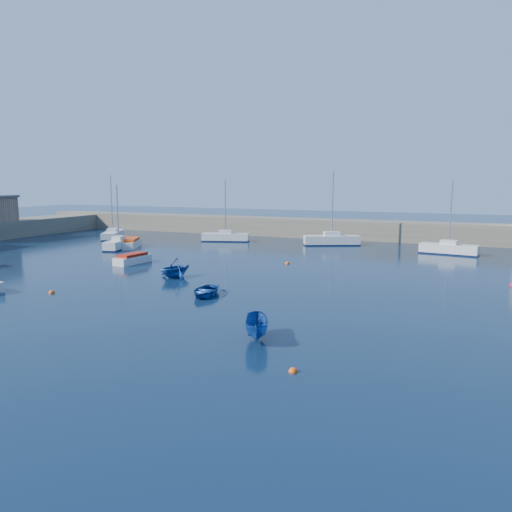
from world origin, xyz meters
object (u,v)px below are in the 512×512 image
at_px(sailboat_7, 449,249).
at_px(dinghy_center, 205,291).
at_px(sailboat_3, 119,244).
at_px(sailboat_4, 113,234).
at_px(motorboat_1, 133,259).
at_px(dinghy_left, 175,268).
at_px(dinghy_right, 257,328).
at_px(sailboat_5, 226,237).
at_px(sailboat_6, 332,240).
at_px(motorboat_2, 130,243).

relative_size(sailboat_7, dinghy_center, 2.42).
xyz_separation_m(sailboat_3, sailboat_4, (-7.89, 8.53, -0.05)).
xyz_separation_m(motorboat_1, dinghy_left, (7.74, -4.44, 0.36)).
bearing_deg(dinghy_right, sailboat_7, 55.06).
xyz_separation_m(sailboat_3, motorboat_1, (8.17, -8.11, -0.14)).
distance_m(sailboat_3, dinghy_right, 38.24).
relative_size(sailboat_5, dinghy_right, 2.62).
bearing_deg(sailboat_4, dinghy_center, -69.45).
xyz_separation_m(motorboat_1, dinghy_right, (20.69, -16.96, 0.14)).
bearing_deg(sailboat_3, dinghy_left, -53.33).
bearing_deg(dinghy_center, sailboat_4, 128.95).
bearing_deg(sailboat_4, motorboat_1, -74.04).
relative_size(sailboat_6, dinghy_center, 2.73).
distance_m(sailboat_7, dinghy_left, 31.21).
height_order(sailboat_4, dinghy_right, sailboat_4).
bearing_deg(sailboat_3, dinghy_center, -54.06).
distance_m(sailboat_3, sailboat_5, 14.47).
bearing_deg(sailboat_5, dinghy_center, -172.94).
height_order(sailboat_6, dinghy_right, sailboat_6).
xyz_separation_m(sailboat_6, dinghy_left, (-6.47, -26.21, 0.15)).
bearing_deg(motorboat_2, sailboat_3, -123.91).
relative_size(sailboat_4, dinghy_left, 2.81).
relative_size(sailboat_3, motorboat_1, 1.81).
bearing_deg(sailboat_5, motorboat_1, 162.47).
bearing_deg(dinghy_left, sailboat_4, 156.21).
distance_m(sailboat_4, sailboat_6, 30.71).
xyz_separation_m(sailboat_5, dinghy_center, (13.38, -29.39, -0.25)).
height_order(motorboat_2, dinghy_center, motorboat_2).
xyz_separation_m(sailboat_7, dinghy_left, (-20.45, -23.57, 0.21)).
bearing_deg(motorboat_1, dinghy_left, -25.54).
distance_m(sailboat_6, dinghy_right, 39.27).
distance_m(sailboat_6, motorboat_1, 26.00).
xyz_separation_m(sailboat_7, dinghy_center, (-14.77, -28.50, -0.27)).
distance_m(sailboat_4, sailboat_5, 16.46).
height_order(sailboat_3, motorboat_2, sailboat_3).
distance_m(dinghy_left, dinghy_right, 18.02).
relative_size(motorboat_1, motorboat_2, 0.73).
relative_size(motorboat_1, dinghy_left, 1.33).
relative_size(motorboat_2, dinghy_right, 1.82).
bearing_deg(dinghy_center, motorboat_2, 128.43).
height_order(sailboat_5, dinghy_center, sailboat_5).
relative_size(sailboat_3, dinghy_right, 2.41).
distance_m(sailboat_6, dinghy_left, 26.99).
height_order(dinghy_center, dinghy_left, dinghy_left).
bearing_deg(motorboat_2, sailboat_5, 26.00).
xyz_separation_m(sailboat_3, dinghy_right, (28.87, -25.08, -0.00)).
height_order(sailboat_4, sailboat_6, sailboat_6).
bearing_deg(sailboat_7, sailboat_6, 88.23).
bearing_deg(dinghy_left, sailboat_3, 159.48).
distance_m(sailboat_3, sailboat_6, 26.23).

